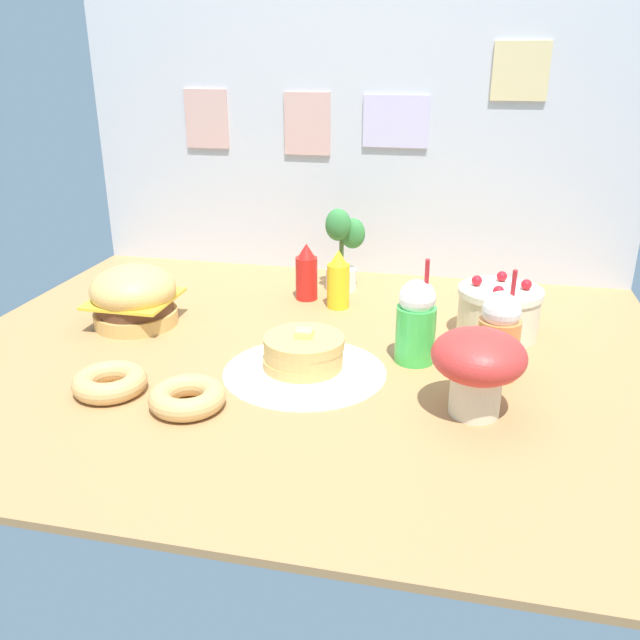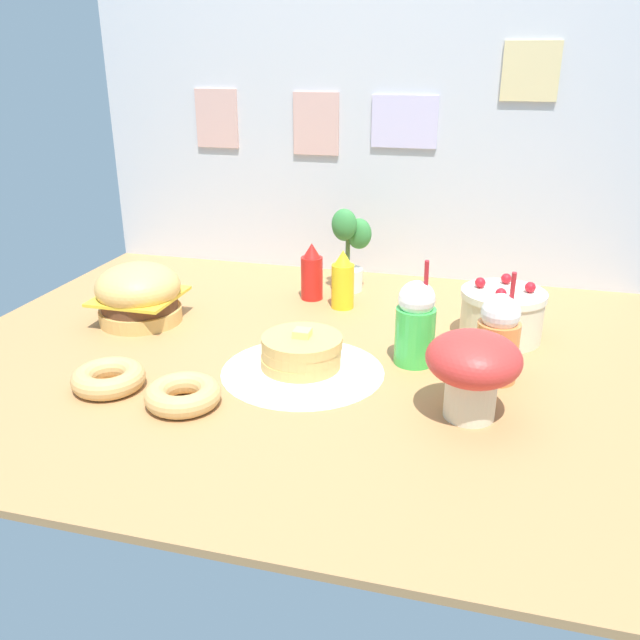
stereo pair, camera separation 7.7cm
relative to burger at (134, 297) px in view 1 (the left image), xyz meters
name	(u,v)px [view 1 (the left image)]	position (x,y,z in m)	size (l,w,h in m)	color
ground_plane	(303,357)	(0.62, -0.12, -0.11)	(2.25, 1.79, 0.02)	#B27F4C
back_wall	(355,140)	(0.62, 0.77, 0.45)	(2.25, 0.04, 1.09)	silver
doily_mat	(305,371)	(0.66, -0.24, -0.10)	(0.48, 0.48, 0.00)	white
burger	(134,297)	(0.00, 0.00, 0.00)	(0.29, 0.29, 0.21)	#DBA859
pancake_stack	(304,357)	(0.66, -0.24, -0.05)	(0.37, 0.37, 0.13)	white
layer_cake	(498,312)	(1.21, 0.17, -0.02)	(0.27, 0.27, 0.20)	beige
ketchup_bottle	(306,273)	(0.51, 0.38, 0.00)	(0.08, 0.08, 0.22)	red
mustard_bottle	(338,281)	(0.65, 0.32, 0.00)	(0.08, 0.08, 0.22)	yellow
cream_soda_cup	(416,322)	(0.96, -0.09, 0.03)	(0.12, 0.12, 0.33)	green
orange_float_cup	(499,335)	(1.20, -0.14, 0.03)	(0.12, 0.12, 0.33)	orange
donut_pink_glaze	(110,381)	(0.17, -0.48, -0.07)	(0.20, 0.20, 0.06)	tan
donut_chocolate	(187,397)	(0.41, -0.51, -0.07)	(0.20, 0.20, 0.06)	tan
potted_plant	(343,246)	(0.62, 0.51, 0.08)	(0.16, 0.13, 0.33)	white
mushroom_stool	(478,364)	(1.14, -0.38, 0.04)	(0.24, 0.24, 0.23)	beige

